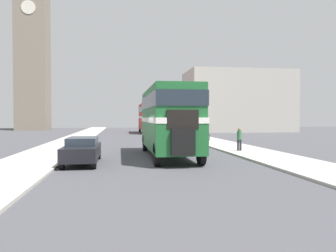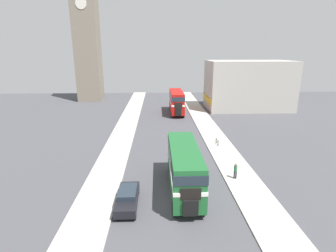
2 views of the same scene
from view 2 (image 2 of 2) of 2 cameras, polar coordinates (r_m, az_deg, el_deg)
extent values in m
plane|color=#47474C|center=(22.50, 1.87, -16.69)|extent=(120.00, 120.00, 0.00)
cube|color=#B7B2A8|center=(23.88, 18.87, -15.37)|extent=(3.50, 120.00, 0.12)
cube|color=#B7B2A8|center=(23.04, -15.86, -16.34)|extent=(3.50, 120.00, 0.12)
cube|color=#1E602D|center=(23.91, 3.50, -10.94)|extent=(2.51, 9.35, 1.56)
cube|color=white|center=(23.51, 3.54, -8.95)|extent=(2.54, 9.40, 0.28)
cube|color=#1E602D|center=(23.11, 3.58, -6.72)|extent=(2.46, 9.17, 1.70)
cube|color=#232D38|center=(23.07, 3.59, -6.53)|extent=(2.54, 9.26, 0.76)
cube|color=black|center=(19.84, 4.94, -17.40)|extent=(1.13, 0.20, 1.24)
cube|color=black|center=(19.40, 4.96, -14.58)|extent=(1.51, 0.12, 0.91)
cylinder|color=black|center=(20.97, 1.35, -17.50)|extent=(0.28, 1.16, 1.16)
cylinder|color=black|center=(21.21, 7.67, -17.23)|extent=(0.28, 1.16, 1.16)
cylinder|color=black|center=(27.42, 0.36, -8.95)|extent=(0.28, 1.16, 1.16)
cylinder|color=black|center=(27.60, 5.05, -8.84)|extent=(0.28, 1.16, 1.16)
cube|color=#B2140F|center=(52.92, 1.85, 4.30)|extent=(2.47, 9.39, 1.72)
cube|color=white|center=(52.72, 1.86, 5.39)|extent=(2.49, 9.43, 0.31)
cube|color=#B2140F|center=(52.53, 1.87, 6.56)|extent=(2.42, 9.20, 1.88)
cube|color=#232D38|center=(52.51, 1.87, 6.66)|extent=(2.49, 9.29, 0.84)
cube|color=black|center=(48.27, 2.26, 3.05)|extent=(1.11, 0.20, 1.38)
cube|color=black|center=(48.15, 2.26, 4.43)|extent=(1.48, 0.12, 1.00)
cylinder|color=black|center=(49.36, 0.89, 2.46)|extent=(0.28, 1.16, 1.16)
cylinder|color=black|center=(49.53, 3.42, 2.48)|extent=(0.28, 1.16, 1.16)
cylinder|color=black|center=(56.59, 0.47, 4.22)|extent=(0.28, 1.16, 1.16)
cylinder|color=black|center=(56.74, 2.68, 4.24)|extent=(0.28, 1.16, 1.16)
cube|color=black|center=(22.27, -8.82, -15.37)|extent=(1.66, 4.54, 0.68)
cube|color=#232D38|center=(22.16, -8.83, -13.94)|extent=(1.46, 2.36, 0.39)
cylinder|color=black|center=(21.02, -11.42, -18.61)|extent=(0.20, 0.64, 0.64)
cylinder|color=black|center=(20.85, -7.25, -18.73)|extent=(0.20, 0.64, 0.64)
cylinder|color=black|center=(24.08, -10.08, -13.70)|extent=(0.20, 0.64, 0.64)
cylinder|color=black|center=(23.92, -6.52, -13.75)|extent=(0.20, 0.64, 0.64)
cylinder|color=#282833|center=(26.81, 14.23, -10.27)|extent=(0.14, 0.14, 0.76)
cylinder|color=#282833|center=(26.86, 14.59, -10.25)|extent=(0.14, 0.14, 0.76)
cylinder|color=#336B42|center=(26.55, 14.51, -8.93)|extent=(0.32, 0.32, 0.61)
sphere|color=#9E7051|center=(26.38, 14.57, -8.13)|extent=(0.21, 0.21, 0.21)
torus|color=black|center=(35.21, 10.84, -3.65)|extent=(0.05, 0.71, 0.71)
torus|color=black|center=(36.17, 10.47, -3.09)|extent=(0.05, 0.71, 0.71)
cylinder|color=black|center=(35.64, 10.67, -3.14)|extent=(0.04, 1.06, 0.34)
cylinder|color=black|center=(35.96, 10.54, -2.85)|extent=(0.04, 0.04, 0.43)
cube|color=gray|center=(69.35, -17.15, 16.60)|extent=(5.54, 5.54, 27.32)
cylinder|color=silver|center=(67.38, -18.45, 24.03)|extent=(2.49, 0.10, 2.49)
cube|color=#B2ADA3|center=(59.16, 17.05, 8.49)|extent=(17.39, 9.88, 10.21)
cube|color=gold|center=(57.32, 8.48, 5.90)|extent=(0.12, 9.39, 1.23)
camera|label=1|loc=(9.92, -9.43, -64.68)|focal=35.00mm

